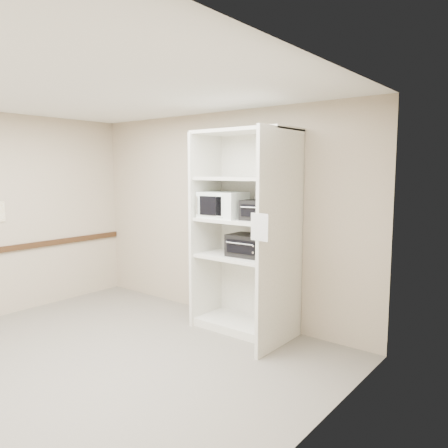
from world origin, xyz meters
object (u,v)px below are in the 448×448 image
Objects in this scene: shelving_unit at (248,239)px; toaster_oven_upper at (260,210)px; toaster_oven_lower at (249,245)px; microwave at (223,205)px.

shelving_unit is 0.39m from toaster_oven_upper.
shelving_unit is at bearing -79.53° from toaster_oven_lower.
toaster_oven_lower is at bearing 166.08° from toaster_oven_upper.
microwave reaches higher than toaster_oven_upper.
microwave reaches higher than toaster_oven_lower.
shelving_unit is at bearing 176.81° from toaster_oven_upper.
toaster_oven_upper is 0.86× the size of toaster_oven_lower.
shelving_unit reaches higher than microwave.
microwave is at bearing 179.08° from toaster_oven_upper.
toaster_oven_upper reaches higher than toaster_oven_lower.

